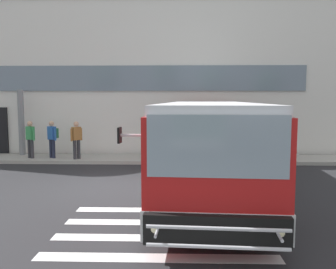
{
  "coord_description": "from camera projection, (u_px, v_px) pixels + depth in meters",
  "views": [
    {
      "loc": [
        2.35,
        -11.08,
        2.81
      ],
      "look_at": [
        1.99,
        1.88,
        1.5
      ],
      "focal_mm": 37.7,
      "sensor_mm": 36.0,
      "label": 1
    }
  ],
  "objects": [
    {
      "name": "passenger_at_curb_edge",
      "position": [
        76.0,
        138.0,
        15.6
      ],
      "size": [
        0.41,
        0.47,
        1.68
      ],
      "color": "#2D2D33",
      "rests_on": "boarding_curb"
    },
    {
      "name": "boarding_curb",
      "position": [
        126.0,
        159.0,
        16.14
      ],
      "size": [
        24.83,
        2.0,
        0.15
      ],
      "primitive_type": "cube",
      "color": "#9E9B93",
      "rests_on": "ground"
    },
    {
      "name": "bay_paint_stripes",
      "position": [
        160.0,
        238.0,
        7.14
      ],
      "size": [
        4.4,
        3.96,
        0.01
      ],
      "color": "silver",
      "rests_on": "ground"
    },
    {
      "name": "passenger_near_column",
      "position": [
        30.0,
        138.0,
        15.82
      ],
      "size": [
        0.51,
        0.39,
        1.68
      ],
      "color": "#2D2D33",
      "rests_on": "boarding_curb"
    },
    {
      "name": "passenger_by_doorway",
      "position": [
        52.0,
        137.0,
        15.89
      ],
      "size": [
        0.52,
        0.5,
        1.68
      ],
      "color": "#1E2338",
      "rests_on": "boarding_curb"
    },
    {
      "name": "bus_main_foreground",
      "position": [
        209.0,
        146.0,
        11.0
      ],
      "size": [
        3.62,
        11.03,
        2.7
      ],
      "color": "red",
      "rests_on": "ground"
    },
    {
      "name": "entry_support_column",
      "position": [
        21.0,
        122.0,
        16.71
      ],
      "size": [
        0.28,
        0.28,
        3.1
      ],
      "primitive_type": "cylinder",
      "color": "slate",
      "rests_on": "boarding_curb"
    },
    {
      "name": "ground_plane",
      "position": [
        105.0,
        187.0,
        11.37
      ],
      "size": [
        80.0,
        90.0,
        0.02
      ],
      "primitive_type": "cube",
      "color": "#232326",
      "rests_on": "ground"
    },
    {
      "name": "terminal_building",
      "position": [
        130.0,
        81.0,
        22.54
      ],
      "size": [
        22.63,
        13.8,
        7.87
      ],
      "color": "silver",
      "rests_on": "ground"
    }
  ]
}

